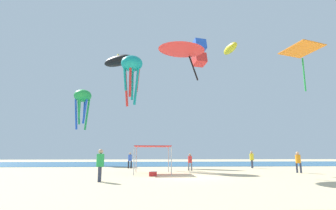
{
  "coord_description": "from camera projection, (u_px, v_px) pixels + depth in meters",
  "views": [
    {
      "loc": [
        -2.6,
        -18.46,
        1.62
      ],
      "look_at": [
        -0.67,
        11.17,
        7.09
      ],
      "focal_mm": 28.19,
      "sensor_mm": 36.0,
      "label": 1
    }
  ],
  "objects": [
    {
      "name": "ground",
      "position": [
        188.0,
        178.0,
        17.98
      ],
      "size": [
        110.0,
        110.0,
        0.1
      ],
      "primitive_type": "cube",
      "color": "beige"
    },
    {
      "name": "ocean_strip",
      "position": [
        167.0,
        164.0,
        42.19
      ],
      "size": [
        110.0,
        19.98,
        0.03
      ],
      "primitive_type": "cube",
      "color": "#28608C",
      "rests_on": "ground"
    },
    {
      "name": "canopy_tent",
      "position": [
        153.0,
        147.0,
        21.68
      ],
      "size": [
        2.9,
        3.21,
        2.22
      ],
      "color": "#B2B2B7",
      "rests_on": "ground"
    },
    {
      "name": "person_near_tent",
      "position": [
        298.0,
        160.0,
        22.37
      ],
      "size": [
        0.42,
        0.42,
        1.78
      ],
      "rotation": [
        0.0,
        0.0,
        2.26
      ],
      "color": "#33384C",
      "rests_on": "ground"
    },
    {
      "name": "person_leftmost",
      "position": [
        130.0,
        159.0,
        29.25
      ],
      "size": [
        0.44,
        0.41,
        1.73
      ],
      "rotation": [
        0.0,
        0.0,
        0.39
      ],
      "color": "black",
      "rests_on": "ground"
    },
    {
      "name": "person_central",
      "position": [
        100.0,
        162.0,
        15.49
      ],
      "size": [
        0.45,
        0.5,
        1.87
      ],
      "rotation": [
        0.0,
        0.0,
        4.75
      ],
      "color": "#33384C",
      "rests_on": "ground"
    },
    {
      "name": "person_rightmost",
      "position": [
        190.0,
        161.0,
        25.43
      ],
      "size": [
        0.41,
        0.38,
        1.62
      ],
      "rotation": [
        0.0,
        0.0,
        5.91
      ],
      "color": "slate",
      "rests_on": "ground"
    },
    {
      "name": "person_far_shore",
      "position": [
        252.0,
        158.0,
        29.69
      ],
      "size": [
        0.45,
        0.5,
        1.89
      ],
      "rotation": [
        0.0,
        0.0,
        4.56
      ],
      "color": "#33384C",
      "rests_on": "ground"
    },
    {
      "name": "cooler_box",
      "position": [
        153.0,
        174.0,
        19.03
      ],
      "size": [
        0.57,
        0.37,
        0.35
      ],
      "color": "red",
      "rests_on": "ground"
    },
    {
      "name": "kite_inflatable_black",
      "position": [
        118.0,
        61.0,
        41.74
      ],
      "size": [
        5.87,
        5.05,
        2.32
      ],
      "rotation": [
        0.0,
        0.0,
        2.51
      ],
      "color": "black"
    },
    {
      "name": "kite_octopus_teal",
      "position": [
        132.0,
        66.0,
        31.4
      ],
      "size": [
        3.38,
        3.38,
        6.04
      ],
      "rotation": [
        0.0,
        0.0,
        3.57
      ],
      "color": "teal"
    },
    {
      "name": "kite_delta_red",
      "position": [
        182.0,
        46.0,
        23.8
      ],
      "size": [
        5.9,
        5.9,
        3.41
      ],
      "rotation": [
        0.0,
        0.0,
        3.98
      ],
      "color": "red"
    },
    {
      "name": "kite_box_blue",
      "position": [
        199.0,
        53.0,
        28.64
      ],
      "size": [
        1.6,
        1.75,
        2.92
      ],
      "rotation": [
        0.0,
        0.0,
        3.39
      ],
      "color": "blue"
    },
    {
      "name": "kite_diamond_orange",
      "position": [
        302.0,
        52.0,
        25.33
      ],
      "size": [
        3.89,
        3.88,
        4.3
      ],
      "rotation": [
        0.0,
        0.0,
        0.33
      ],
      "color": "orange"
    },
    {
      "name": "kite_inflatable_yellow",
      "position": [
        230.0,
        49.0,
        45.21
      ],
      "size": [
        1.99,
        4.78,
        1.69
      ],
      "rotation": [
        0.0,
        0.0,
        1.7
      ],
      "color": "yellow"
    },
    {
      "name": "kite_octopus_green",
      "position": [
        83.0,
        98.0,
        40.95
      ],
      "size": [
        3.14,
        3.14,
        6.25
      ],
      "rotation": [
        0.0,
        0.0,
        4.5
      ],
      "color": "green"
    }
  ]
}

